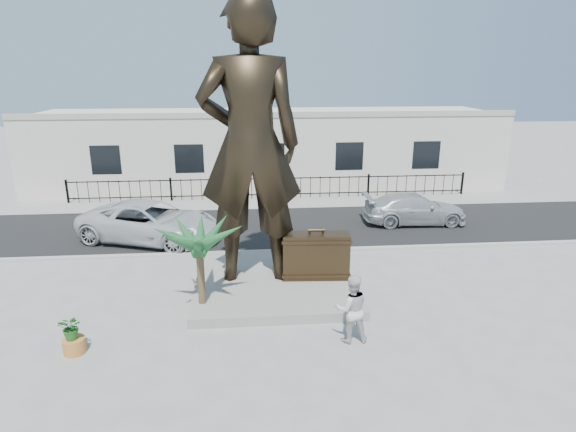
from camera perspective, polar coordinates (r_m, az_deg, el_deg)
The scene contains 16 objects.
ground at distance 15.02m, azimuth 0.67°, elevation -10.69°, with size 100.00×100.00×0.00m, color #9E9991.
street at distance 22.38m, azimuth -1.32°, elevation -1.10°, with size 40.00×7.00×0.01m, color black.
curb at distance 19.08m, azimuth -0.65°, elevation -4.22°, with size 40.00×0.25×0.12m, color #A5A399.
far_sidewalk at distance 26.20m, azimuth -1.88°, elevation 1.65°, with size 40.00×2.50×0.02m, color #9E9991.
plinth at distance 16.26m, azimuth -1.62°, elevation -7.83°, with size 5.20×5.20×0.30m, color gray.
fence at distance 26.83m, azimuth -1.99°, elevation 3.32°, with size 22.00×0.10×1.20m, color black.
building at distance 30.62m, azimuth -2.44°, elevation 8.10°, with size 28.00×7.00×4.40m, color silver.
statue at distance 15.14m, azimuth -4.54°, elevation 8.41°, with size 3.23×2.12×8.85m, color black.
suitcase at distance 15.98m, azimuth 3.32°, elevation -4.71°, with size 2.19×0.70×1.54m, color #352616.
tourist at distance 13.01m, azimuth 7.54°, elevation -10.83°, with size 0.92×0.72×1.89m, color silver.
car_white at distance 20.98m, azimuth -15.99°, elevation -0.67°, with size 2.73×5.92×1.65m, color silver.
car_silver at distance 23.26m, azimuth 14.76°, elevation 0.83°, with size 1.93×4.75×1.38m, color #A8AAAC.
worker at distance 25.86m, azimuth -0.73°, elevation 3.30°, with size 1.04×0.60×1.60m, color red.
palm_tree at distance 14.97m, azimuth -10.04°, elevation -11.08°, with size 1.80×1.80×3.20m, color #1C4F25, non-canonical shape.
planter at distance 13.90m, azimuth -24.00°, elevation -13.85°, with size 0.56×0.56×0.40m, color #BE7332.
shrub at distance 13.65m, azimuth -24.27°, elevation -11.95°, with size 0.59×0.51×0.65m, color #215F1F.
Camera 1 is at (-1.32, -13.21, 7.02)m, focal length 30.00 mm.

